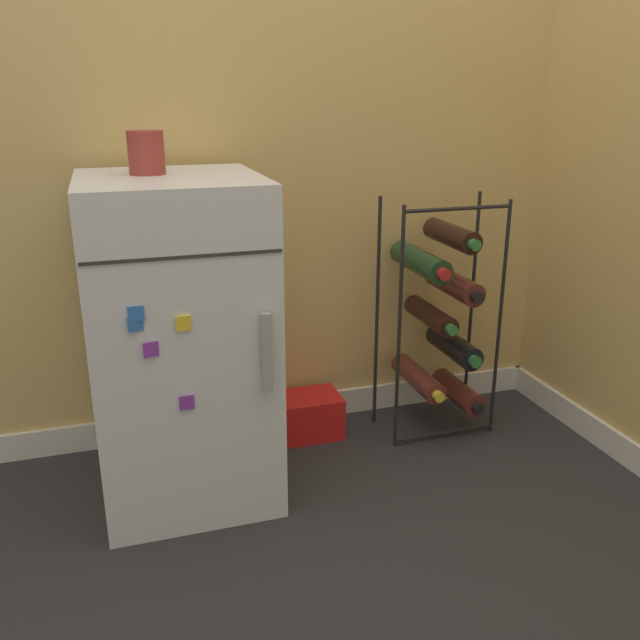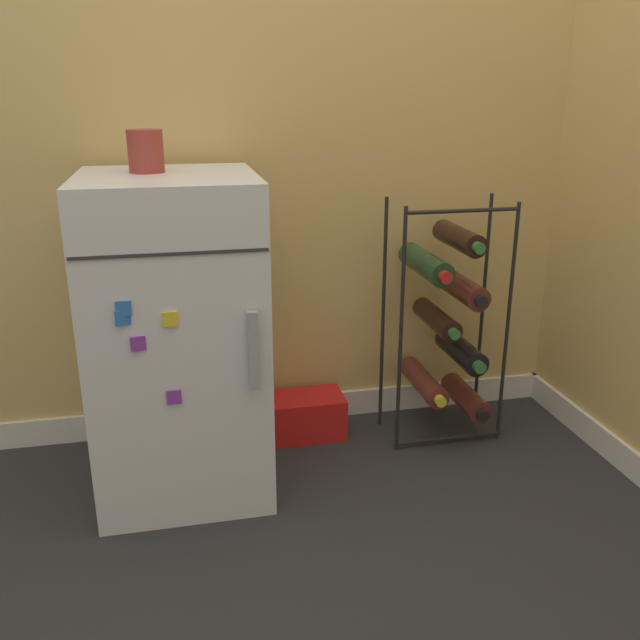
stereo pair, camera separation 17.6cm
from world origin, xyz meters
name	(u,v)px [view 1 (the left image)]	position (x,y,z in m)	size (l,w,h in m)	color
ground_plane	(313,510)	(0.00, 0.00, 0.00)	(14.00, 14.00, 0.00)	#28282B
wall_back	(255,42)	(0.00, 0.57, 1.24)	(7.01, 0.07, 2.50)	tan
mini_fridge	(180,341)	(-0.31, 0.24, 0.45)	(0.47, 0.54, 0.90)	silver
wine_rack	(441,317)	(0.55, 0.35, 0.40)	(0.37, 0.32, 0.79)	black
soda_box	(300,416)	(0.09, 0.43, 0.07)	(0.27, 0.16, 0.14)	red
fridge_top_cup	(146,153)	(-0.35, 0.29, 0.95)	(0.09, 0.09, 0.11)	maroon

